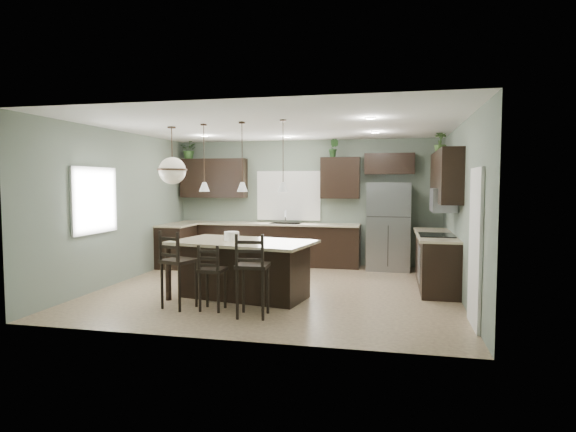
# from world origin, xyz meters

# --- Properties ---
(ground) EXTENTS (6.00, 6.00, 0.00)m
(ground) POSITION_xyz_m (0.00, 0.00, 0.00)
(ground) COLOR #9E8466
(ground) RESTS_ON ground
(pantry_door) EXTENTS (0.04, 0.82, 2.04)m
(pantry_door) POSITION_xyz_m (2.98, -1.55, 1.02)
(pantry_door) COLOR white
(pantry_door) RESTS_ON ground
(window_back) EXTENTS (1.35, 0.02, 1.00)m
(window_back) POSITION_xyz_m (-0.40, 2.73, 1.55)
(window_back) COLOR white
(window_back) RESTS_ON room_shell
(window_left) EXTENTS (0.02, 1.10, 1.00)m
(window_left) POSITION_xyz_m (-2.98, -0.80, 1.55)
(window_left) COLOR white
(window_left) RESTS_ON room_shell
(left_return_cabs) EXTENTS (0.60, 0.90, 0.90)m
(left_return_cabs) POSITION_xyz_m (-2.70, 1.70, 0.45)
(left_return_cabs) COLOR black
(left_return_cabs) RESTS_ON ground
(left_return_countertop) EXTENTS (0.66, 0.96, 0.04)m
(left_return_countertop) POSITION_xyz_m (-2.68, 1.70, 0.92)
(left_return_countertop) COLOR #C4B894
(left_return_countertop) RESTS_ON left_return_cabs
(back_lower_cabs) EXTENTS (4.20, 0.60, 0.90)m
(back_lower_cabs) POSITION_xyz_m (-0.85, 2.45, 0.45)
(back_lower_cabs) COLOR black
(back_lower_cabs) RESTS_ON ground
(back_countertop) EXTENTS (4.20, 0.66, 0.04)m
(back_countertop) POSITION_xyz_m (-0.85, 2.43, 0.92)
(back_countertop) COLOR #C4B894
(back_countertop) RESTS_ON back_lower_cabs
(sink_inset) EXTENTS (0.70, 0.45, 0.01)m
(sink_inset) POSITION_xyz_m (-0.40, 2.43, 0.94)
(sink_inset) COLOR gray
(sink_inset) RESTS_ON back_countertop
(faucet) EXTENTS (0.02, 0.02, 0.28)m
(faucet) POSITION_xyz_m (-0.40, 2.40, 1.08)
(faucet) COLOR silver
(faucet) RESTS_ON back_countertop
(back_upper_left) EXTENTS (1.55, 0.34, 0.90)m
(back_upper_left) POSITION_xyz_m (-2.15, 2.58, 1.95)
(back_upper_left) COLOR black
(back_upper_left) RESTS_ON room_shell
(back_upper_right) EXTENTS (0.85, 0.34, 0.90)m
(back_upper_right) POSITION_xyz_m (0.80, 2.58, 1.95)
(back_upper_right) COLOR black
(back_upper_right) RESTS_ON room_shell
(fridge_header) EXTENTS (1.05, 0.34, 0.45)m
(fridge_header) POSITION_xyz_m (1.85, 2.58, 2.25)
(fridge_header) COLOR black
(fridge_header) RESTS_ON room_shell
(right_lower_cabs) EXTENTS (0.60, 2.35, 0.90)m
(right_lower_cabs) POSITION_xyz_m (2.70, 0.87, 0.45)
(right_lower_cabs) COLOR black
(right_lower_cabs) RESTS_ON ground
(right_countertop) EXTENTS (0.66, 2.35, 0.04)m
(right_countertop) POSITION_xyz_m (2.68, 0.87, 0.92)
(right_countertop) COLOR #C4B894
(right_countertop) RESTS_ON right_lower_cabs
(cooktop) EXTENTS (0.58, 0.75, 0.02)m
(cooktop) POSITION_xyz_m (2.68, 0.60, 0.94)
(cooktop) COLOR black
(cooktop) RESTS_ON right_countertop
(wall_oven_front) EXTENTS (0.01, 0.72, 0.60)m
(wall_oven_front) POSITION_xyz_m (2.40, 0.60, 0.45)
(wall_oven_front) COLOR gray
(wall_oven_front) RESTS_ON right_lower_cabs
(right_upper_cabs) EXTENTS (0.34, 2.35, 0.90)m
(right_upper_cabs) POSITION_xyz_m (2.83, 0.87, 1.95)
(right_upper_cabs) COLOR black
(right_upper_cabs) RESTS_ON room_shell
(microwave) EXTENTS (0.40, 0.75, 0.40)m
(microwave) POSITION_xyz_m (2.78, 0.60, 1.55)
(microwave) COLOR gray
(microwave) RESTS_ON right_upper_cabs
(refrigerator) EXTENTS (0.90, 0.74, 1.85)m
(refrigerator) POSITION_xyz_m (1.85, 2.37, 0.93)
(refrigerator) COLOR gray
(refrigerator) RESTS_ON ground
(kitchen_island) EXTENTS (2.39, 1.63, 0.92)m
(kitchen_island) POSITION_xyz_m (-0.38, -0.76, 0.46)
(kitchen_island) COLOR black
(kitchen_island) RESTS_ON ground
(serving_dish) EXTENTS (0.24, 0.24, 0.14)m
(serving_dish) POSITION_xyz_m (-0.58, -0.72, 0.99)
(serving_dish) COLOR white
(serving_dish) RESTS_ON kitchen_island
(bar_stool_left) EXTENTS (0.55, 0.55, 1.15)m
(bar_stool_left) POSITION_xyz_m (-1.12, -1.53, 0.58)
(bar_stool_left) COLOR black
(bar_stool_left) RESTS_ON ground
(bar_stool_center) EXTENTS (0.36, 0.36, 0.97)m
(bar_stool_center) POSITION_xyz_m (-0.59, -1.53, 0.48)
(bar_stool_center) COLOR black
(bar_stool_center) RESTS_ON ground
(bar_stool_right) EXTENTS (0.46, 0.46, 1.17)m
(bar_stool_right) POSITION_xyz_m (0.07, -1.73, 0.58)
(bar_stool_right) COLOR black
(bar_stool_right) RESTS_ON ground
(pendant_left) EXTENTS (0.17, 0.17, 1.10)m
(pendant_left) POSITION_xyz_m (-1.07, -0.63, 2.25)
(pendant_left) COLOR white
(pendant_left) RESTS_ON room_shell
(pendant_center) EXTENTS (0.17, 0.17, 1.10)m
(pendant_center) POSITION_xyz_m (-0.38, -0.76, 2.25)
(pendant_center) COLOR white
(pendant_center) RESTS_ON room_shell
(pendant_right) EXTENTS (0.17, 0.17, 1.10)m
(pendant_right) POSITION_xyz_m (0.31, -0.88, 2.25)
(pendant_right) COLOR white
(pendant_right) RESTS_ON room_shell
(chandelier) EXTENTS (0.50, 0.50, 0.98)m
(chandelier) POSITION_xyz_m (-1.74, -0.40, 2.31)
(chandelier) COLOR beige
(chandelier) RESTS_ON room_shell
(plant_back_left) EXTENTS (0.44, 0.40, 0.43)m
(plant_back_left) POSITION_xyz_m (-2.73, 2.55, 2.62)
(plant_back_left) COLOR #325826
(plant_back_left) RESTS_ON back_upper_left
(plant_back_right) EXTENTS (0.26, 0.24, 0.40)m
(plant_back_right) POSITION_xyz_m (0.65, 2.55, 2.60)
(plant_back_right) COLOR #264B20
(plant_back_right) RESTS_ON back_upper_right
(plant_right_wall) EXTENTS (0.25, 0.25, 0.41)m
(plant_right_wall) POSITION_xyz_m (2.80, 1.62, 2.60)
(plant_right_wall) COLOR #3B5927
(plant_right_wall) RESTS_ON right_upper_cabs
(room_shell) EXTENTS (6.00, 6.00, 6.00)m
(room_shell) POSITION_xyz_m (0.00, 0.00, 1.70)
(room_shell) COLOR slate
(room_shell) RESTS_ON ground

